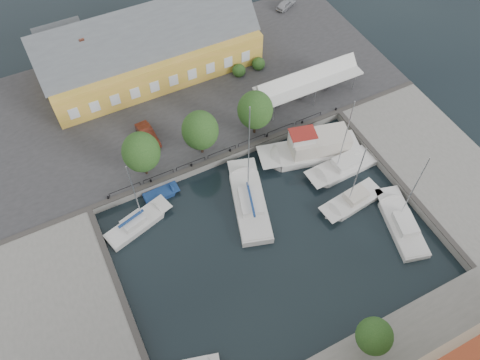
{
  "coord_description": "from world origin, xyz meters",
  "views": [
    {
      "loc": [
        -13.84,
        -21.44,
        44.24
      ],
      "look_at": [
        0.0,
        6.0,
        1.5
      ],
      "focal_mm": 35.0,
      "sensor_mm": 36.0,
      "label": 1
    }
  ],
  "objects_px": {
    "east_boat_c": "(401,225)",
    "trawler": "(313,149)",
    "warehouse": "(146,51)",
    "center_sailboat": "(250,203)",
    "tent_canopy": "(309,81)",
    "car_red": "(148,135)",
    "east_boat_b": "(352,201)",
    "launch_nw": "(161,195)",
    "car_silver": "(286,4)",
    "east_boat_a": "(342,168)",
    "west_boat_a": "(137,224)"
  },
  "relations": [
    {
      "from": "east_boat_c",
      "to": "trawler",
      "type": "bearing_deg",
      "value": 103.94
    },
    {
      "from": "warehouse",
      "to": "center_sailboat",
      "type": "bearing_deg",
      "value": -84.33
    },
    {
      "from": "tent_canopy",
      "to": "car_red",
      "type": "height_order",
      "value": "tent_canopy"
    },
    {
      "from": "east_boat_b",
      "to": "launch_nw",
      "type": "bearing_deg",
      "value": 150.62
    },
    {
      "from": "car_red",
      "to": "car_silver",
      "type": "bearing_deg",
      "value": 24.3
    },
    {
      "from": "warehouse",
      "to": "tent_canopy",
      "type": "bearing_deg",
      "value": -39.86
    },
    {
      "from": "center_sailboat",
      "to": "tent_canopy",
      "type": "bearing_deg",
      "value": 38.18
    },
    {
      "from": "warehouse",
      "to": "east_boat_b",
      "type": "distance_m",
      "value": 32.82
    },
    {
      "from": "car_red",
      "to": "east_boat_b",
      "type": "relative_size",
      "value": 0.42
    },
    {
      "from": "car_silver",
      "to": "tent_canopy",
      "type": "bearing_deg",
      "value": 134.27
    },
    {
      "from": "car_silver",
      "to": "launch_nw",
      "type": "xyz_separation_m",
      "value": [
        -29.89,
        -23.49,
        -1.54
      ]
    },
    {
      "from": "east_boat_a",
      "to": "west_boat_a",
      "type": "height_order",
      "value": "east_boat_a"
    },
    {
      "from": "east_boat_b",
      "to": "west_boat_a",
      "type": "distance_m",
      "value": 23.97
    },
    {
      "from": "east_boat_a",
      "to": "car_silver",
      "type": "bearing_deg",
      "value": 72.35
    },
    {
      "from": "launch_nw",
      "to": "car_silver",
      "type": "bearing_deg",
      "value": 38.16
    },
    {
      "from": "car_silver",
      "to": "launch_nw",
      "type": "distance_m",
      "value": 38.05
    },
    {
      "from": "east_boat_b",
      "to": "east_boat_c",
      "type": "distance_m",
      "value": 5.8
    },
    {
      "from": "tent_canopy",
      "to": "center_sailboat",
      "type": "distance_m",
      "value": 18.26
    },
    {
      "from": "car_red",
      "to": "west_boat_a",
      "type": "relative_size",
      "value": 0.42
    },
    {
      "from": "trawler",
      "to": "launch_nw",
      "type": "bearing_deg",
      "value": 171.97
    },
    {
      "from": "tent_canopy",
      "to": "car_silver",
      "type": "relative_size",
      "value": 3.76
    },
    {
      "from": "trawler",
      "to": "east_boat_c",
      "type": "bearing_deg",
      "value": -76.06
    },
    {
      "from": "launch_nw",
      "to": "east_boat_b",
      "type": "bearing_deg",
      "value": -29.38
    },
    {
      "from": "warehouse",
      "to": "west_boat_a",
      "type": "distance_m",
      "value": 24.22
    },
    {
      "from": "center_sailboat",
      "to": "west_boat_a",
      "type": "distance_m",
      "value": 12.5
    },
    {
      "from": "tent_canopy",
      "to": "east_boat_b",
      "type": "relative_size",
      "value": 1.32
    },
    {
      "from": "trawler",
      "to": "launch_nw",
      "type": "height_order",
      "value": "trawler"
    },
    {
      "from": "east_boat_b",
      "to": "west_boat_a",
      "type": "bearing_deg",
      "value": 160.41
    },
    {
      "from": "car_silver",
      "to": "east_boat_a",
      "type": "relative_size",
      "value": 0.3
    },
    {
      "from": "west_boat_a",
      "to": "car_red",
      "type": "bearing_deg",
      "value": 63.05
    },
    {
      "from": "tent_canopy",
      "to": "center_sailboat",
      "type": "bearing_deg",
      "value": -141.82
    },
    {
      "from": "east_boat_a",
      "to": "east_boat_c",
      "type": "relative_size",
      "value": 1.06
    },
    {
      "from": "car_red",
      "to": "east_boat_b",
      "type": "height_order",
      "value": "east_boat_b"
    },
    {
      "from": "tent_canopy",
      "to": "trawler",
      "type": "relative_size",
      "value": 1.09
    },
    {
      "from": "tent_canopy",
      "to": "east_boat_c",
      "type": "distance_m",
      "value": 21.28
    },
    {
      "from": "tent_canopy",
      "to": "east_boat_a",
      "type": "relative_size",
      "value": 1.15
    },
    {
      "from": "center_sailboat",
      "to": "trawler",
      "type": "relative_size",
      "value": 1.17
    },
    {
      "from": "warehouse",
      "to": "east_boat_c",
      "type": "xyz_separation_m",
      "value": [
        15.93,
        -34.85,
        -4.17
      ]
    },
    {
      "from": "trawler",
      "to": "east_boat_c",
      "type": "height_order",
      "value": "east_boat_c"
    },
    {
      "from": "east_boat_a",
      "to": "east_boat_c",
      "type": "bearing_deg",
      "value": -81.6
    },
    {
      "from": "east_boat_a",
      "to": "west_boat_a",
      "type": "xyz_separation_m",
      "value": [
        -24.16,
        3.58,
        0.01
      ]
    },
    {
      "from": "tent_canopy",
      "to": "launch_nw",
      "type": "bearing_deg",
      "value": -166.57
    },
    {
      "from": "warehouse",
      "to": "east_boat_a",
      "type": "xyz_separation_m",
      "value": [
        14.53,
        -25.41,
        -4.17
      ]
    },
    {
      "from": "east_boat_c",
      "to": "car_red",
      "type": "bearing_deg",
      "value": 131.06
    },
    {
      "from": "east_boat_a",
      "to": "car_red",
      "type": "bearing_deg",
      "value": 143.74
    },
    {
      "from": "tent_canopy",
      "to": "trawler",
      "type": "height_order",
      "value": "trawler"
    },
    {
      "from": "car_silver",
      "to": "east_boat_a",
      "type": "xyz_separation_m",
      "value": [
        -9.44,
        -29.67,
        -1.37
      ]
    },
    {
      "from": "east_boat_a",
      "to": "east_boat_b",
      "type": "bearing_deg",
      "value": -109.44
    },
    {
      "from": "car_red",
      "to": "west_boat_a",
      "type": "height_order",
      "value": "west_boat_a"
    },
    {
      "from": "tent_canopy",
      "to": "east_boat_b",
      "type": "height_order",
      "value": "east_boat_b"
    }
  ]
}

